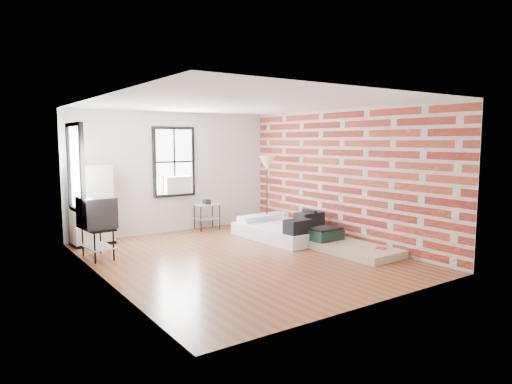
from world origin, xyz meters
TOP-DOWN VIEW (x-y plane):
  - ground at (0.00, 0.00)m, footprint 6.00×6.00m
  - room_shell at (0.23, 0.36)m, footprint 5.02×6.02m
  - mattress_main at (1.75, 0.90)m, footprint 1.67×2.19m
  - mattress_bare at (1.92, -0.73)m, footprint 1.01×1.84m
  - wardrobe at (-2.00, 2.65)m, footprint 0.87×0.55m
  - side_table at (0.72, 2.72)m, footprint 0.58×0.47m
  - floor_lamp at (1.81, 1.75)m, footprint 0.38×0.38m
  - tv_stand at (-2.21, 1.45)m, footprint 0.60×0.83m

SIDE VIEW (x-z plane):
  - ground at x=0.00m, z-range 0.00..0.00m
  - mattress_bare at x=1.92m, z-range -0.08..0.31m
  - mattress_main at x=1.75m, z-range -0.15..0.52m
  - side_table at x=0.72m, z-range 0.13..0.87m
  - tv_stand at x=-2.21m, z-range 0.25..1.38m
  - wardrobe at x=-2.00m, z-range 0.00..1.64m
  - floor_lamp at x=1.81m, z-range 0.65..2.44m
  - room_shell at x=0.23m, z-range 0.33..3.14m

